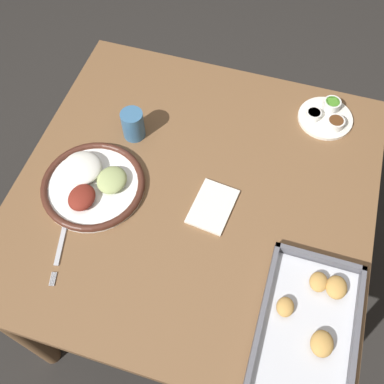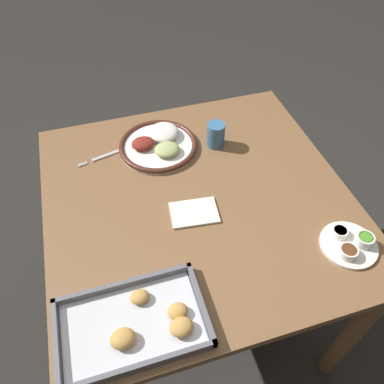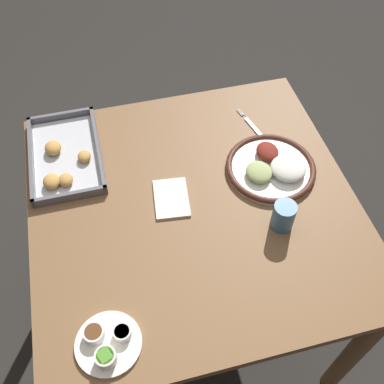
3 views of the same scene
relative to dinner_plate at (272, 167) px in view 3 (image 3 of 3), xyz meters
name	(u,v)px [view 3 (image 3 of 3)]	position (x,y,z in m)	size (l,w,h in m)	color
ground_plane	(193,305)	(-0.06, 0.27, -0.77)	(8.00, 8.00, 0.00)	#282623
dining_table	(194,225)	(-0.06, 0.27, -0.13)	(0.97, 0.97, 0.76)	brown
dinner_plate	(272,167)	(0.00, 0.00, 0.00)	(0.29, 0.29, 0.05)	white
fork	(256,130)	(0.18, -0.01, -0.01)	(0.20, 0.06, 0.00)	#B2B2B7
saucer_plate	(107,343)	(-0.43, 0.58, 0.00)	(0.16, 0.16, 0.04)	white
baking_tray	(64,157)	(0.20, 0.63, 0.00)	(0.37, 0.22, 0.04)	#595960
drinking_cup	(283,216)	(-0.20, 0.05, 0.03)	(0.06, 0.06, 0.09)	#38668E
napkin	(171,198)	(-0.03, 0.33, -0.01)	(0.16, 0.12, 0.01)	silver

